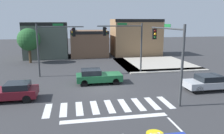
% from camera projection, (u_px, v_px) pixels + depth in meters
% --- Properties ---
extents(ground_plane, '(120.00, 120.00, 0.00)m').
position_uv_depth(ground_plane, '(101.00, 88.00, 19.87)').
color(ground_plane, '#353538').
extents(crosswalk_near, '(9.06, 2.52, 0.01)m').
position_uv_depth(crosswalk_near, '(110.00, 106.00, 15.54)').
color(crosswalk_near, silver).
rests_on(crosswalk_near, ground_plane).
extents(bike_detector_marking, '(0.96, 0.96, 0.01)m').
position_uv_depth(bike_detector_marking, '(155.00, 133.00, 11.77)').
color(bike_detector_marking, yellow).
rests_on(bike_detector_marking, ground_plane).
extents(curb_corner_northeast, '(10.00, 10.60, 0.15)m').
position_uv_depth(curb_corner_northeast, '(152.00, 64.00, 30.44)').
color(curb_corner_northeast, '#B2AA9E').
rests_on(curb_corner_northeast, ground_plane).
extents(storefront_row, '(22.96, 6.28, 6.32)m').
position_uv_depth(storefront_row, '(94.00, 40.00, 37.74)').
color(storefront_row, '#4C564C').
rests_on(storefront_row, ground_plane).
extents(traffic_signal_northeast, '(5.20, 0.32, 5.78)m').
position_uv_depth(traffic_signal_northeast, '(125.00, 38.00, 24.63)').
color(traffic_signal_northeast, '#383A3D').
rests_on(traffic_signal_northeast, ground_plane).
extents(traffic_signal_southeast, '(0.32, 6.07, 5.77)m').
position_uv_depth(traffic_signal_southeast, '(168.00, 46.00, 16.99)').
color(traffic_signal_southeast, '#383A3D').
rests_on(traffic_signal_southeast, ground_plane).
extents(traffic_signal_northwest, '(5.01, 0.32, 5.72)m').
position_uv_depth(traffic_signal_northwest, '(54.00, 40.00, 23.36)').
color(traffic_signal_northwest, '#383A3D').
rests_on(traffic_signal_northwest, ground_plane).
extents(car_maroon, '(4.13, 1.90, 1.36)m').
position_uv_depth(car_maroon, '(11.00, 92.00, 16.62)').
color(car_maroon, maroon).
rests_on(car_maroon, ground_plane).
extents(car_green, '(4.38, 1.92, 1.43)m').
position_uv_depth(car_green, '(97.00, 76.00, 21.18)').
color(car_green, '#1E6638').
rests_on(car_green, ground_plane).
extents(car_silver, '(4.72, 1.86, 1.37)m').
position_uv_depth(car_silver, '(210.00, 82.00, 19.08)').
color(car_silver, '#B7BABF').
rests_on(car_silver, ground_plane).
extents(roadside_tree, '(3.23, 3.23, 5.01)m').
position_uv_depth(roadside_tree, '(29.00, 40.00, 31.12)').
color(roadside_tree, '#4C3823').
rests_on(roadside_tree, ground_plane).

